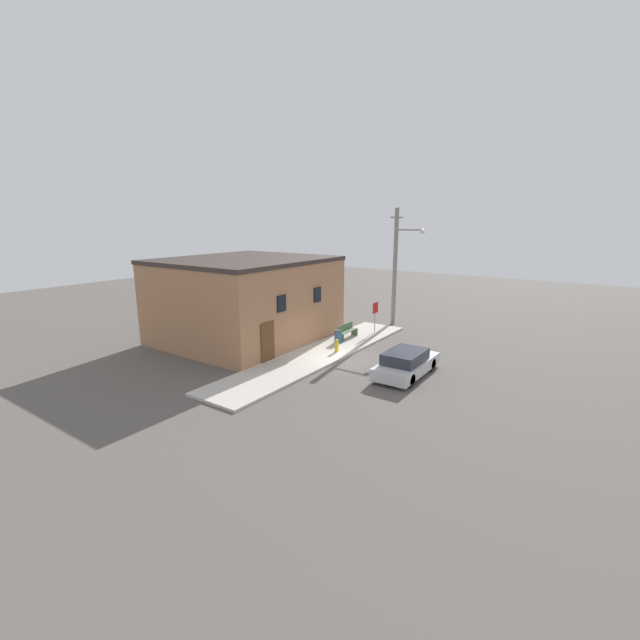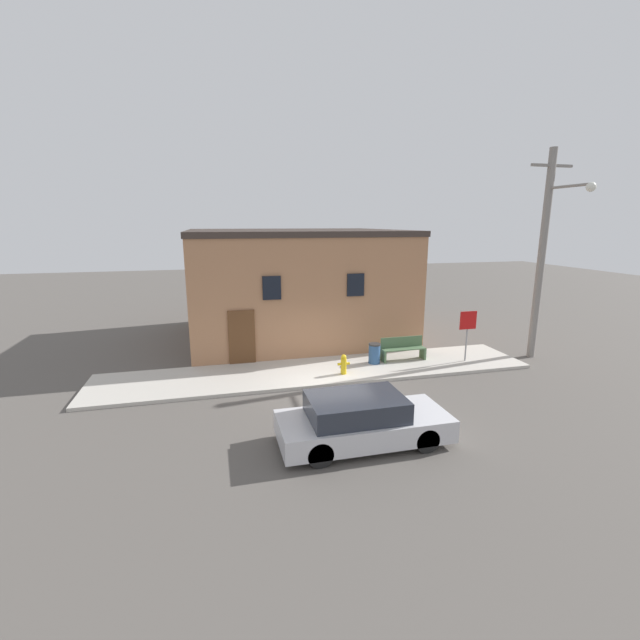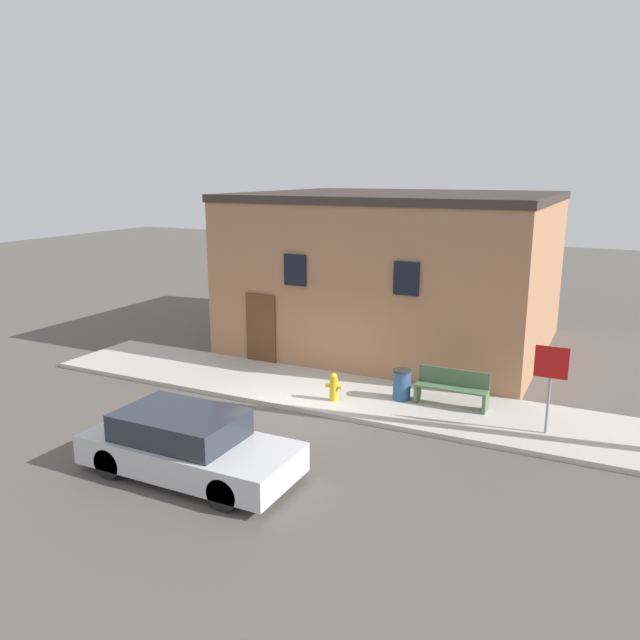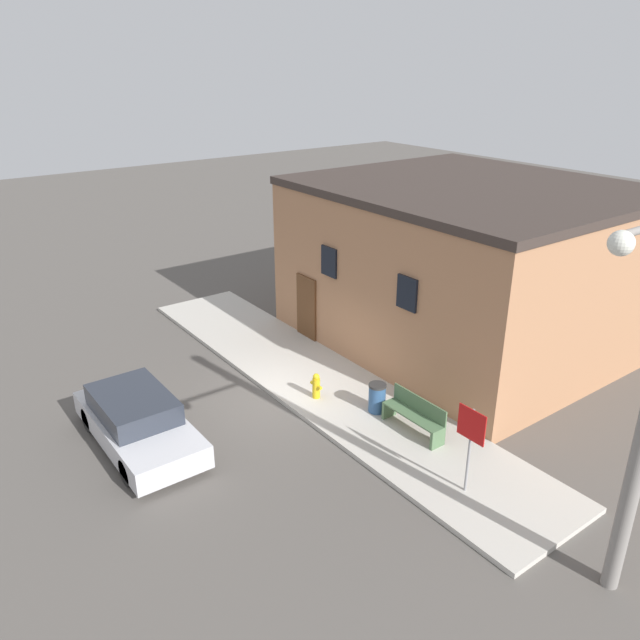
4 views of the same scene
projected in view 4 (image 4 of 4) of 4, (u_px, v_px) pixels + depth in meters
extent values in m
plane|color=#56514C|center=(275.00, 399.00, 17.08)|extent=(80.00, 80.00, 0.00)
cube|color=#BCB7AD|center=(319.00, 381.00, 17.87)|extent=(15.91, 2.98, 0.12)
cube|color=#A87551|center=(467.00, 268.00, 19.91)|extent=(9.54, 8.46, 4.85)
cube|color=#382D28|center=(474.00, 188.00, 18.91)|extent=(9.64, 8.56, 0.24)
cube|color=black|center=(329.00, 262.00, 18.58)|extent=(0.70, 0.08, 0.90)
cube|color=black|center=(407.00, 293.00, 16.11)|extent=(0.70, 0.08, 0.90)
cube|color=brown|center=(307.00, 309.00, 20.21)|extent=(1.00, 0.08, 2.20)
cylinder|color=gold|center=(316.00, 388.00, 16.80)|extent=(0.21, 0.21, 0.57)
sphere|color=gold|center=(316.00, 377.00, 16.67)|extent=(0.19, 0.19, 0.19)
cylinder|color=gold|center=(313.00, 383.00, 16.89)|extent=(0.11, 0.09, 0.09)
cylinder|color=gold|center=(320.00, 388.00, 16.65)|extent=(0.11, 0.09, 0.09)
cylinder|color=gray|center=(469.00, 451.00, 12.92)|extent=(0.06, 0.06, 1.99)
cube|color=red|center=(471.00, 425.00, 12.66)|extent=(0.70, 0.02, 0.70)
cube|color=#4C6B47|center=(389.00, 409.00, 15.93)|extent=(0.08, 0.44, 0.45)
cube|color=#4C6B47|center=(438.00, 439.00, 14.68)|extent=(0.08, 0.44, 0.45)
cube|color=#4C6B47|center=(413.00, 415.00, 15.21)|extent=(1.76, 0.44, 0.04)
cube|color=#4C6B47|center=(419.00, 404.00, 15.23)|extent=(1.76, 0.04, 0.41)
cylinder|color=#2D517F|center=(377.00, 399.00, 16.13)|extent=(0.44, 0.44, 0.72)
cylinder|color=#2D2D2D|center=(378.00, 385.00, 15.98)|extent=(0.46, 0.46, 0.06)
sphere|color=silver|center=(621.00, 243.00, 7.48)|extent=(0.32, 0.32, 0.32)
cylinder|color=black|center=(194.00, 447.00, 14.46)|extent=(0.61, 0.20, 0.61)
cylinder|color=black|center=(128.00, 472.00, 13.59)|extent=(0.61, 0.20, 0.61)
cylinder|color=black|center=(150.00, 400.00, 16.42)|extent=(0.61, 0.20, 0.61)
cylinder|color=black|center=(89.00, 419.00, 15.55)|extent=(0.61, 0.20, 0.61)
cube|color=silver|center=(139.00, 427.00, 14.94)|extent=(4.27, 1.79, 0.57)
cube|color=#282D38|center=(133.00, 404.00, 14.89)|extent=(2.35, 1.58, 0.52)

